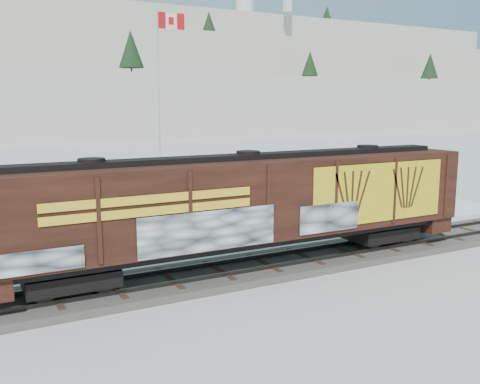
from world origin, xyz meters
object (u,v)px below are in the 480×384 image
hopper_railcar (248,202)px  car_white (170,227)px  flagpole (161,134)px  car_dark (348,199)px  car_silver (157,221)px

hopper_railcar → car_white: 6.43m
flagpole → car_white: bearing=-107.7°
hopper_railcar → flagpole: (1.81, 14.78, 1.79)m
flagpole → car_white: flagpole is taller
car_white → car_dark: bearing=-93.5°
hopper_railcar → car_white: size_ratio=4.89×
car_silver → car_white: size_ratio=1.21×
flagpole → car_dark: flagpole is taller
hopper_railcar → car_silver: size_ratio=4.03×
hopper_railcar → car_silver: hopper_railcar is taller
hopper_railcar → flagpole: 15.00m
hopper_railcar → flagpole: flagpole is taller
hopper_railcar → car_white: bearing=99.5°
flagpole → car_white: 10.04m
car_white → hopper_railcar: bearing=178.2°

